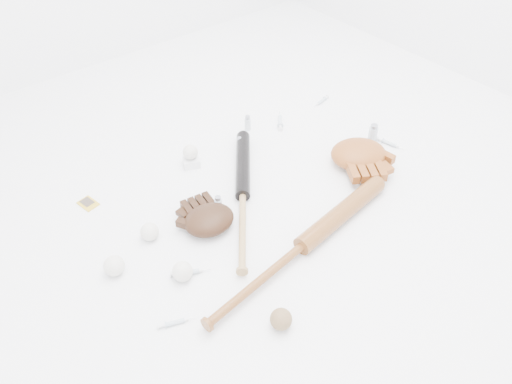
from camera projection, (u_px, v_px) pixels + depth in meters
bat_dark at (243, 195)px, 1.97m from camera, size 0.56×0.68×0.06m
bat_wood at (303, 245)px, 1.77m from camera, size 0.97×0.18×0.07m
glove_dark at (209, 220)px, 1.86m from camera, size 0.26×0.26×0.08m
glove_tan at (359, 154)px, 2.13m from camera, size 0.39×0.39×0.10m
trading_card at (88, 204)px, 1.98m from camera, size 0.07×0.09×0.00m
pedestal at (191, 161)px, 2.15m from camera, size 0.09×0.09×0.04m
baseball_on_pedestal at (190, 152)px, 2.11m from camera, size 0.06×0.06×0.06m
baseball_left at (114, 266)px, 1.70m from camera, size 0.07×0.07×0.07m
baseball_upper at (150, 232)px, 1.82m from camera, size 0.07×0.07×0.07m
baseball_mid at (182, 271)px, 1.68m from camera, size 0.07×0.07×0.07m
baseball_aged at (281, 319)px, 1.54m from camera, size 0.07×0.07×0.07m
syringe_0 at (189, 272)px, 1.71m from camera, size 0.15×0.10×0.02m
syringe_1 at (302, 249)px, 1.79m from camera, size 0.13×0.06×0.02m
syringe_2 at (280, 121)px, 2.39m from camera, size 0.13×0.15×0.02m
syringe_3 at (389, 143)px, 2.26m from camera, size 0.06×0.15×0.02m
syringe_4 at (321, 101)px, 2.53m from camera, size 0.13×0.05×0.02m
syringe_5 at (175, 322)px, 1.57m from camera, size 0.13×0.07×0.02m
vial_0 at (248, 123)px, 2.33m from camera, size 0.03×0.03×0.08m
vial_1 at (239, 143)px, 2.23m from camera, size 0.02×0.02×0.06m
vial_2 at (218, 204)px, 1.92m from camera, size 0.03×0.03×0.08m
vial_3 at (373, 134)px, 2.25m from camera, size 0.04×0.04×0.09m
vial_4 at (206, 228)px, 1.83m from camera, size 0.03×0.03×0.07m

